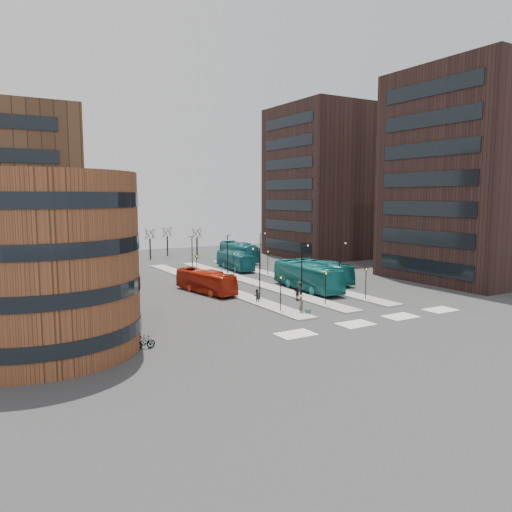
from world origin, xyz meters
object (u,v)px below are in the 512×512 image
suitcase (308,312)px  teal_bus_a (307,276)px  teal_bus_d (238,252)px  commuter_c (300,288)px  bicycle_near (144,344)px  red_bus (206,281)px  traveller (301,305)px  bicycle_mid (144,342)px  bicycle_far (140,340)px  teal_bus_b (235,260)px  commuter_a (257,296)px  teal_bus_c (322,271)px  commuter_b (298,293)px

suitcase → teal_bus_a: bearing=55.8°
teal_bus_d → commuter_c: 34.04m
suitcase → teal_bus_a: (8.07, 11.21, 1.51)m
bicycle_near → red_bus: bearing=-30.5°
suitcase → teal_bus_d: teal_bus_d is taller
traveller → bicycle_mid: 18.38m
red_bus → bicycle_far: (-14.10, -17.82, -1.03)m
teal_bus_d → bicycle_near: size_ratio=8.05×
suitcase → teal_bus_b: bearing=76.7°
bicycle_near → commuter_a: bearing=-51.3°
teal_bus_b → traveller: size_ratio=6.00×
teal_bus_d → traveller: 43.20m
teal_bus_c → commuter_b: 13.43m
teal_bus_d → bicycle_far: (-32.47, -43.14, -1.37)m
teal_bus_b → bicycle_near: teal_bus_b is taller
teal_bus_d → traveller: (-14.46, -40.70, -0.88)m
teal_bus_b → bicycle_near: size_ratio=6.86×
suitcase → commuter_a: 8.00m
teal_bus_b → teal_bus_d: (5.59, 9.12, 0.26)m
suitcase → commuter_b: 7.03m
teal_bus_a → commuter_b: teal_bus_a is taller
teal_bus_a → traveller: (-8.41, -10.50, -0.89)m
teal_bus_b → commuter_a: (-10.13, -24.46, -0.75)m
teal_bus_c → bicycle_far: (-31.74, -16.61, -1.14)m
teal_bus_c → commuter_b: teal_bus_c is taller
teal_bus_c → commuter_a: teal_bus_c is taller
bicycle_near → teal_bus_c: bearing=-54.6°
commuter_c → teal_bus_d: bearing=-164.5°
teal_bus_a → teal_bus_d: teal_bus_a is taller
teal_bus_a → commuter_c: 4.09m
commuter_c → commuter_b: bearing=-9.1°
suitcase → traveller: size_ratio=0.33×
teal_bus_d → commuter_b: 36.82m
traveller → commuter_b: 6.55m
suitcase → bicycle_near: (-18.34, -2.83, 0.12)m
teal_bus_a → bicycle_far: 29.44m
teal_bus_b → traveller: bearing=-100.0°
traveller → commuter_b: size_ratio=1.10×
bicycle_far → teal_bus_d: bearing=-47.8°
teal_bus_b → teal_bus_c: 18.07m
bicycle_near → commuter_c: bearing=-57.7°
teal_bus_c → traveller: 19.75m
suitcase → commuter_b: bearing=65.3°
teal_bus_a → commuter_b: (-4.97, -4.92, -0.97)m
traveller → commuter_a: 7.23m
teal_bus_a → bicycle_far: bearing=-149.4°
teal_bus_c → commuter_a: (-14.99, -7.06, -0.78)m
teal_bus_a → teal_bus_c: teal_bus_a is taller
commuter_a → commuter_b: bearing=155.8°
suitcase → teal_bus_d: bearing=72.7°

